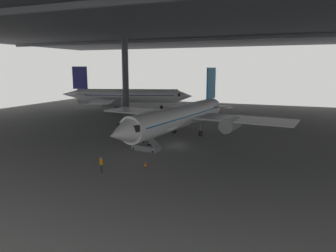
# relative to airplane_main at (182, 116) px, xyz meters

# --- Properties ---
(ground_plane) EXTENTS (110.00, 110.00, 0.00)m
(ground_plane) POSITION_rel_airplane_main_xyz_m (-0.10, -5.42, -3.27)
(ground_plane) COLOR slate
(hangar_structure) EXTENTS (121.00, 99.00, 18.26)m
(hangar_structure) POSITION_rel_airplane_main_xyz_m (-0.15, 8.33, 14.36)
(hangar_structure) COLOR #4C4F54
(hangar_structure) RESTS_ON ground_plane
(airplane_main) EXTENTS (32.13, 32.99, 10.49)m
(airplane_main) POSITION_rel_airplane_main_xyz_m (0.00, 0.00, 0.00)
(airplane_main) COLOR white
(airplane_main) RESTS_ON ground_plane
(boarding_stairs) EXTENTS (4.16, 2.01, 4.45)m
(boarding_stairs) POSITION_rel_airplane_main_xyz_m (-1.85, -9.02, -2.56)
(boarding_stairs) COLOR slate
(boarding_stairs) RESTS_ON ground_plane
(crew_worker_near_nose) EXTENTS (0.45, 0.40, 1.61)m
(crew_worker_near_nose) POSITION_rel_airplane_main_xyz_m (-2.30, -18.52, -2.35)
(crew_worker_near_nose) COLOR #232838
(crew_worker_near_nose) RESTS_ON ground_plane
(crew_worker_by_stairs) EXTENTS (0.53, 0.30, 1.59)m
(crew_worker_by_stairs) POSITION_rel_airplane_main_xyz_m (-3.53, -6.24, -2.37)
(crew_worker_by_stairs) COLOR #232838
(crew_worker_by_stairs) RESTS_ON ground_plane
(airplane_distant) EXTENTS (33.47, 33.13, 10.82)m
(airplane_distant) POSITION_rel_airplane_main_xyz_m (-24.76, 27.26, 0.06)
(airplane_distant) COLOR white
(airplane_distant) RESTS_ON ground_plane
(traffic_cone_orange) EXTENTS (0.36, 0.36, 0.60)m
(traffic_cone_orange) POSITION_rel_airplane_main_xyz_m (1.09, -15.28, -2.98)
(traffic_cone_orange) COLOR black
(traffic_cone_orange) RESTS_ON ground_plane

